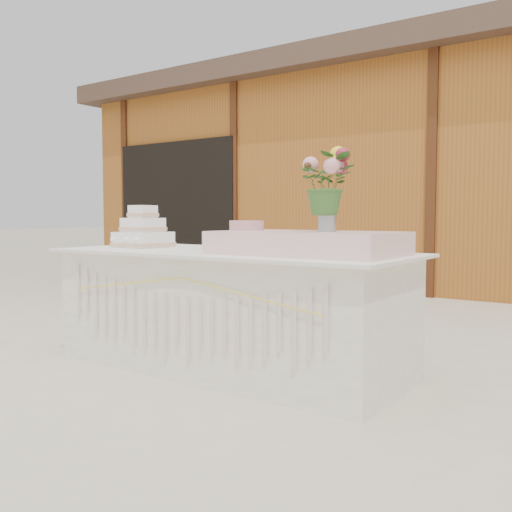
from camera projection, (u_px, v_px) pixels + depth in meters
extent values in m
plane|color=beige|center=(230.00, 368.00, 3.73)|extent=(80.00, 80.00, 0.00)
cube|color=#93561E|center=(475.00, 182.00, 8.52)|extent=(12.00, 4.00, 3.00)
cube|color=#433125|center=(478.00, 70.00, 8.41)|extent=(12.60, 4.60, 0.30)
cube|color=black|center=(175.00, 210.00, 9.31)|extent=(2.40, 0.08, 2.20)
cube|color=white|center=(230.00, 311.00, 3.71)|extent=(2.28, 0.88, 0.75)
cube|color=white|center=(229.00, 252.00, 3.68)|extent=(2.40, 1.00, 0.02)
cube|color=white|center=(143.00, 240.00, 4.11)|extent=(0.33, 0.33, 0.11)
cube|color=#D9AC89|center=(143.00, 244.00, 4.12)|extent=(0.34, 0.34, 0.03)
cube|color=white|center=(143.00, 225.00, 4.11)|extent=(0.24, 0.24, 0.10)
cube|color=#D9AC89|center=(143.00, 229.00, 4.11)|extent=(0.25, 0.25, 0.03)
cube|color=white|center=(143.00, 212.00, 4.10)|extent=(0.15, 0.15, 0.09)
cube|color=#D9AC89|center=(143.00, 215.00, 4.10)|extent=(0.17, 0.17, 0.03)
cylinder|color=silver|center=(247.00, 251.00, 3.56)|extent=(0.23, 0.23, 0.01)
cylinder|color=silver|center=(247.00, 246.00, 3.56)|extent=(0.07, 0.07, 0.04)
cylinder|color=silver|center=(247.00, 242.00, 3.55)|extent=(0.27, 0.27, 0.01)
cylinder|color=#DD9F9F|center=(247.00, 231.00, 3.55)|extent=(0.21, 0.21, 0.13)
cube|color=beige|center=(307.00, 243.00, 3.32)|extent=(1.08, 0.63, 0.14)
cylinder|color=#A8A8AD|center=(327.00, 219.00, 3.23)|extent=(0.10, 0.10, 0.14)
imported|color=#356327|center=(327.00, 176.00, 3.21)|extent=(0.40, 0.38, 0.35)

